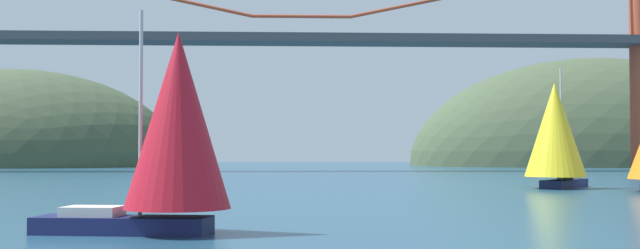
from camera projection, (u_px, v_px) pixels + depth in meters
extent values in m
ellipsoid|color=#425138|center=(12.00, 166.00, 149.99)|extent=(64.79, 44.00, 37.50)
ellipsoid|color=#425138|center=(597.00, 165.00, 155.10)|extent=(75.34, 44.00, 42.96)
cylinder|color=#A34228|center=(639.00, 34.00, 115.40)|extent=(2.80, 2.80, 40.64)
cube|color=#47474C|center=(301.00, 39.00, 113.13)|extent=(136.40, 6.00, 1.20)
cylinder|color=#A34228|center=(203.00, 5.00, 112.65)|extent=(14.45, 0.50, 3.50)
cylinder|color=#A34228|center=(301.00, 16.00, 113.24)|extent=(14.34, 0.50, 0.50)
cylinder|color=#A34228|center=(399.00, 7.00, 113.92)|extent=(14.45, 0.50, 3.50)
cube|color=#191E4C|center=(123.00, 225.00, 28.61)|extent=(6.67, 2.85, 0.64)
cube|color=beige|center=(93.00, 211.00, 28.75)|extent=(2.26, 1.74, 0.36)
cylinder|color=#B2B2B7|center=(141.00, 113.00, 28.68)|extent=(0.14, 0.14, 7.63)
cone|color=#B21423|center=(178.00, 120.00, 28.52)|extent=(4.43, 4.43, 6.51)
cube|color=#191E4C|center=(564.00, 184.00, 63.64)|extent=(5.56, 6.28, 0.67)
cube|color=beige|center=(569.00, 177.00, 64.61)|extent=(2.41, 2.51, 0.36)
cylinder|color=#B2B2B7|center=(561.00, 124.00, 63.27)|extent=(0.14, 0.14, 9.11)
cone|color=yellow|center=(555.00, 129.00, 62.08)|extent=(6.78, 6.78, 7.54)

